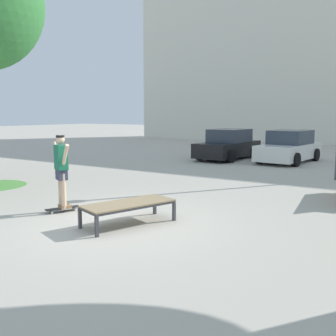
{
  "coord_description": "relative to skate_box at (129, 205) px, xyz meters",
  "views": [
    {
      "loc": [
        5.25,
        -6.04,
        2.27
      ],
      "look_at": [
        0.32,
        1.63,
        1.0
      ],
      "focal_mm": 41.91,
      "sensor_mm": 36.0,
      "label": 1
    }
  ],
  "objects": [
    {
      "name": "ground_plane",
      "position": [
        -0.32,
        -0.13,
        -0.41
      ],
      "size": [
        120.0,
        120.0,
        0.0
      ],
      "primitive_type": "plane",
      "color": "#B2AA9E"
    },
    {
      "name": "skate_box",
      "position": [
        0.0,
        0.0,
        0.0
      ],
      "size": [
        1.34,
        2.04,
        0.46
      ],
      "color": "#38383D",
      "rests_on": "ground"
    },
    {
      "name": "skateboard",
      "position": [
        -1.95,
        -0.0,
        -0.34
      ],
      "size": [
        0.51,
        0.81,
        0.09
      ],
      "color": "black",
      "rests_on": "ground"
    },
    {
      "name": "skater",
      "position": [
        -1.95,
        -0.0,
        0.66
      ],
      "size": [
        0.94,
        0.48,
        1.69
      ],
      "color": "beige",
      "rests_on": "skateboard"
    },
    {
      "name": "car_black",
      "position": [
        -3.16,
        12.04,
        0.28
      ],
      "size": [
        2.13,
        4.3,
        1.5
      ],
      "color": "black",
      "rests_on": "ground"
    },
    {
      "name": "car_white",
      "position": [
        -0.21,
        12.37,
        0.28
      ],
      "size": [
        2.23,
        4.35,
        1.5
      ],
      "color": "silver",
      "rests_on": "ground"
    }
  ]
}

